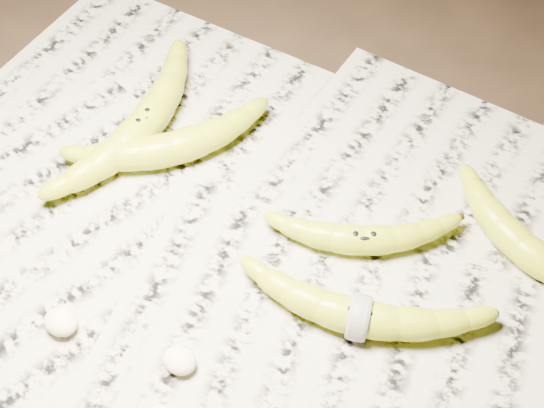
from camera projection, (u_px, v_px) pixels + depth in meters
The scene contains 10 objects.
ground at pixel (241, 259), 0.78m from camera, with size 3.00×3.00×0.00m, color black.
newspaper_patch at pixel (270, 270), 0.76m from camera, with size 0.90×0.70×0.01m, color #A7A28F.
banana_left_a at pixel (143, 124), 0.85m from camera, with size 0.23×0.07×0.04m, color #AFBE17, non-canonical shape.
banana_left_b at pixel (173, 146), 0.83m from camera, with size 0.20×0.06×0.04m, color #AFBE17, non-canonical shape.
banana_center at pixel (363, 238), 0.76m from camera, with size 0.17×0.05×0.03m, color #AFBE17, non-canonical shape.
banana_taped at pixel (359, 316), 0.71m from camera, with size 0.22×0.06×0.04m, color #AFBE17, non-canonical shape.
banana_upper_a at pixel (523, 245), 0.76m from camera, with size 0.18×0.06×0.04m, color #AFBE17, non-canonical shape.
measuring_tape at pixel (359, 316), 0.71m from camera, with size 0.05×0.05×0.00m, color white.
flesh_chunk_a at pixel (60, 320), 0.71m from camera, with size 0.03×0.03×0.02m, color #F7E7BF.
flesh_chunk_c at pixel (179, 359), 0.69m from camera, with size 0.03×0.03×0.02m, color #F7E7BF.
Camera 1 is at (0.24, -0.34, 0.66)m, focal length 50.00 mm.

